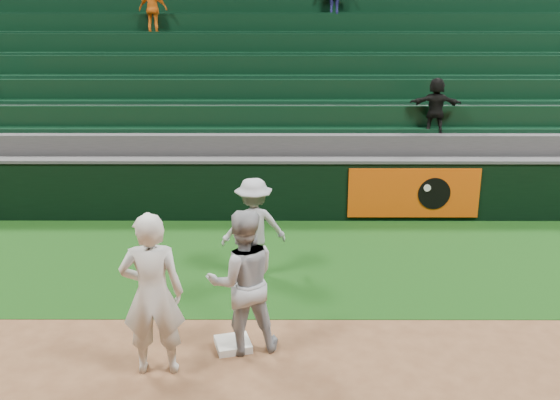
# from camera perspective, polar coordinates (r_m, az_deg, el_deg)

# --- Properties ---
(ground) EXTENTS (70.00, 70.00, 0.00)m
(ground) POSITION_cam_1_polar(r_m,az_deg,el_deg) (7.99, -2.67, -13.95)
(ground) COLOR brown
(ground) RESTS_ON ground
(foul_grass) EXTENTS (36.00, 4.20, 0.01)m
(foul_grass) POSITION_cam_1_polar(r_m,az_deg,el_deg) (10.67, -1.91, -5.53)
(foul_grass) COLOR black
(foul_grass) RESTS_ON ground
(first_base) EXTENTS (0.52, 0.52, 0.10)m
(first_base) POSITION_cam_1_polar(r_m,az_deg,el_deg) (8.13, -4.31, -13.01)
(first_base) COLOR white
(first_base) RESTS_ON ground
(first_baseman) EXTENTS (0.76, 0.53, 1.98)m
(first_baseman) POSITION_cam_1_polar(r_m,az_deg,el_deg) (7.36, -11.59, -8.45)
(first_baseman) COLOR silver
(first_baseman) RESTS_ON ground
(baserunner) EXTENTS (1.03, 0.88, 1.84)m
(baserunner) POSITION_cam_1_polar(r_m,az_deg,el_deg) (7.71, -3.44, -7.42)
(baserunner) COLOR #A4A7AE
(baserunner) RESTS_ON ground
(base_coach) EXTENTS (1.13, 0.79, 1.59)m
(base_coach) POSITION_cam_1_polar(r_m,az_deg,el_deg) (9.86, -2.41, -2.49)
(base_coach) COLOR #A3A7B1
(base_coach) RESTS_ON foul_grass
(field_wall) EXTENTS (36.00, 0.45, 1.25)m
(field_wall) POSITION_cam_1_polar(r_m,az_deg,el_deg) (12.53, -1.47, 1.04)
(field_wall) COLOR black
(field_wall) RESTS_ON ground
(stadium_seating) EXTENTS (36.00, 5.95, 5.20)m
(stadium_seating) POSITION_cam_1_polar(r_m,az_deg,el_deg) (15.98, -1.24, 8.54)
(stadium_seating) COLOR #37373A
(stadium_seating) RESTS_ON ground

